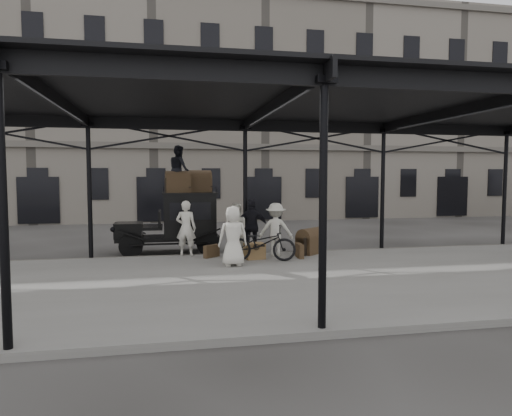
{
  "coord_description": "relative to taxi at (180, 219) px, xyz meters",
  "views": [
    {
      "loc": [
        -2.6,
        -13.15,
        2.78
      ],
      "look_at": [
        0.29,
        1.6,
        1.7
      ],
      "focal_mm": 32.0,
      "sensor_mm": 36.0,
      "label": 1
    }
  ],
  "objects": [
    {
      "name": "building_frontage",
      "position": [
        2.13,
        14.71,
        5.8
      ],
      "size": [
        64.0,
        8.0,
        14.0
      ],
      "primitive_type": "cube",
      "color": "slate",
      "rests_on": "ground"
    },
    {
      "name": "porter_official",
      "position": [
        2.33,
        -1.49,
        -0.14
      ],
      "size": [
        1.15,
        0.73,
        1.83
      ],
      "primitive_type": "imported",
      "rotation": [
        0.0,
        0.0,
        2.85
      ],
      "color": "black",
      "rests_on": "platform"
    },
    {
      "name": "canopy",
      "position": [
        2.13,
        -5.01,
        3.39
      ],
      "size": [
        22.5,
        9.0,
        4.74
      ],
      "color": "black",
      "rests_on": "ground"
    },
    {
      "name": "suitcase_flat",
      "position": [
        0.92,
        -1.95,
        -0.85
      ],
      "size": [
        0.56,
        0.5,
        0.4
      ],
      "primitive_type": "cube",
      "rotation": [
        0.0,
        0.0,
        0.7
      ],
      "color": "#453720",
      "rests_on": "platform"
    },
    {
      "name": "steamer_trunk_roof_near",
      "position": [
        -0.08,
        -0.25,
        1.29
      ],
      "size": [
        0.9,
        0.61,
        0.62
      ],
      "primitive_type": null,
      "rotation": [
        0.0,
        0.0,
        0.11
      ],
      "color": "#453720",
      "rests_on": "taxi"
    },
    {
      "name": "wicker_hamper",
      "position": [
        2.22,
        -2.47,
        -0.8
      ],
      "size": [
        0.67,
        0.54,
        0.5
      ],
      "primitive_type": "cube",
      "rotation": [
        0.0,
        0.0,
        0.17
      ],
      "color": "olive",
      "rests_on": "platform"
    },
    {
      "name": "suitcase_upright",
      "position": [
        3.67,
        -2.56,
        -0.83
      ],
      "size": [
        0.17,
        0.6,
        0.45
      ],
      "primitive_type": "cube",
      "rotation": [
        0.0,
        0.0,
        -0.03
      ],
      "color": "#453720",
      "rests_on": "platform"
    },
    {
      "name": "taxi",
      "position": [
        0.0,
        0.0,
        0.0
      ],
      "size": [
        3.65,
        1.55,
        2.18
      ],
      "color": "black",
      "rests_on": "ground"
    },
    {
      "name": "platform",
      "position": [
        2.13,
        -5.29,
        -1.13
      ],
      "size": [
        28.0,
        8.0,
        0.15
      ],
      "primitive_type": "cube",
      "color": "slate",
      "rests_on": "ground"
    },
    {
      "name": "ground",
      "position": [
        2.13,
        -3.29,
        -1.2
      ],
      "size": [
        120.0,
        120.0,
        0.0
      ],
      "primitive_type": "plane",
      "color": "#383533",
      "rests_on": "ground"
    },
    {
      "name": "porter_centre",
      "position": [
        1.4,
        -3.43,
        -0.18
      ],
      "size": [
        0.87,
        0.58,
        1.75
      ],
      "primitive_type": "imported",
      "rotation": [
        0.0,
        0.0,
        3.17
      ],
      "color": "silver",
      "rests_on": "platform"
    },
    {
      "name": "steamer_trunk_platform",
      "position": [
        4.28,
        -1.83,
        -0.7
      ],
      "size": [
        1.13,
        1.07,
        0.71
      ],
      "primitive_type": null,
      "rotation": [
        0.0,
        0.0,
        0.67
      ],
      "color": "#453720",
      "rests_on": "platform"
    },
    {
      "name": "porter_right",
      "position": [
        3.0,
        -2.11,
        -0.19
      ],
      "size": [
        1.25,
        0.92,
        1.73
      ],
      "primitive_type": "imported",
      "rotation": [
        0.0,
        0.0,
        2.87
      ],
      "color": "beige",
      "rests_on": "platform"
    },
    {
      "name": "porter_left",
      "position": [
        0.13,
        -1.49,
        -0.15
      ],
      "size": [
        0.75,
        0.6,
        1.81
      ],
      "primitive_type": "imported",
      "rotation": [
        0.0,
        0.0,
        2.87
      ],
      "color": "beige",
      "rests_on": "platform"
    },
    {
      "name": "bicycle",
      "position": [
        2.37,
        -2.86,
        -0.51
      ],
      "size": [
        2.2,
        1.18,
        1.1
      ],
      "primitive_type": "imported",
      "rotation": [
        0.0,
        0.0,
        1.34
      ],
      "color": "black",
      "rests_on": "platform"
    },
    {
      "name": "porter_midleft",
      "position": [
        1.68,
        -2.01,
        -0.18
      ],
      "size": [
        0.92,
        0.75,
        1.74
      ],
      "primitive_type": "imported",
      "rotation": [
        0.0,
        0.0,
        3.03
      ],
      "color": "beige",
      "rests_on": "platform"
    },
    {
      "name": "steamer_trunk_roof_far",
      "position": [
        0.67,
        0.2,
        1.3
      ],
      "size": [
        0.96,
        0.66,
        0.65
      ],
      "primitive_type": null,
      "rotation": [
        0.0,
        0.0,
        0.14
      ],
      "color": "#453720",
      "rests_on": "taxi"
    },
    {
      "name": "porter_roof",
      "position": [
        -0.03,
        -0.1,
        1.8
      ],
      "size": [
        0.84,
        0.96,
        1.65
      ],
      "primitive_type": "imported",
      "rotation": [
        0.0,
        0.0,
        1.88
      ],
      "color": "black",
      "rests_on": "taxi"
    }
  ]
}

